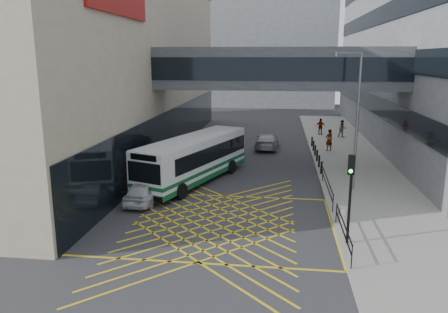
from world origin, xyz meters
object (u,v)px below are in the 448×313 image
at_px(street_lamp, 355,113).
at_px(pedestrian_b, 342,129).
at_px(car_dark, 226,143).
at_px(pedestrian_a, 329,140).
at_px(car_silver, 267,140).
at_px(traffic_light, 350,187).
at_px(litter_bin, 342,215).
at_px(bus, 195,158).
at_px(car_white, 145,191).
at_px(pedestrian_c, 321,127).

distance_m(street_lamp, pedestrian_b, 19.18).
relative_size(car_dark, pedestrian_b, 2.43).
distance_m(street_lamp, pedestrian_a, 12.39).
distance_m(car_silver, traffic_light, 21.82).
xyz_separation_m(street_lamp, litter_bin, (-1.26, -5.86, -4.41)).
height_order(bus, litter_bin, bus).
height_order(car_dark, traffic_light, traffic_light).
xyz_separation_m(car_silver, traffic_light, (4.22, -21.31, 2.06)).
xyz_separation_m(bus, car_white, (-2.07, -4.66, -0.96)).
relative_size(bus, pedestrian_c, 6.39).
relative_size(litter_bin, pedestrian_a, 0.42).
distance_m(bus, pedestrian_a, 14.71).
distance_m(traffic_light, pedestrian_c, 28.65).
distance_m(litter_bin, pedestrian_a, 17.67).
bearing_deg(pedestrian_c, traffic_light, 106.39).
xyz_separation_m(litter_bin, pedestrian_a, (1.15, 17.63, 0.56)).
bearing_deg(car_dark, litter_bin, 106.00).
height_order(car_silver, pedestrian_a, pedestrian_a).
xyz_separation_m(traffic_light, pedestrian_a, (1.29, 20.31, -1.71)).
relative_size(car_white, pedestrian_b, 2.41).
relative_size(traffic_light, street_lamp, 0.49).
bearing_deg(pedestrian_b, pedestrian_a, -117.98).
xyz_separation_m(bus, litter_bin, (8.88, -6.88, -1.09)).
relative_size(car_dark, pedestrian_a, 2.27).
bearing_deg(car_silver, street_lamp, 116.72).
height_order(traffic_light, pedestrian_b, traffic_light).
xyz_separation_m(car_white, pedestrian_a, (12.10, 15.40, 0.43)).
xyz_separation_m(bus, car_dark, (0.84, 10.34, -0.97)).
xyz_separation_m(bus, pedestrian_b, (12.10, 17.65, -0.59)).
distance_m(car_silver, pedestrian_c, 9.10).
bearing_deg(car_dark, car_white, 69.98).
xyz_separation_m(car_white, pedestrian_b, (14.17, 22.30, 0.37)).
height_order(street_lamp, pedestrian_a, street_lamp).
relative_size(car_silver, pedestrian_b, 2.74).
relative_size(traffic_light, pedestrian_c, 2.35).
xyz_separation_m(car_dark, litter_bin, (8.04, -17.23, -0.12)).
height_order(traffic_light, pedestrian_c, traffic_light).
height_order(bus, pedestrian_c, bus).
bearing_deg(car_silver, pedestrian_c, -124.02).
height_order(car_dark, street_lamp, street_lamp).
xyz_separation_m(car_silver, pedestrian_b, (7.57, 5.91, 0.29)).
xyz_separation_m(pedestrian_a, pedestrian_c, (-0.03, 8.26, -0.08)).
xyz_separation_m(car_dark, car_silver, (3.68, 1.40, 0.08)).
relative_size(car_white, traffic_light, 1.05).
bearing_deg(bus, pedestrian_c, 82.32).
xyz_separation_m(bus, car_silver, (4.53, 11.74, -0.88)).
bearing_deg(traffic_light, street_lamp, 97.21).
bearing_deg(street_lamp, pedestrian_a, 67.92).
bearing_deg(pedestrian_c, pedestrian_b, 165.98).
xyz_separation_m(traffic_light, litter_bin, (0.14, 2.68, -2.27)).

